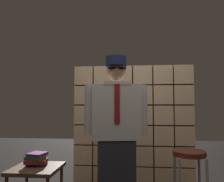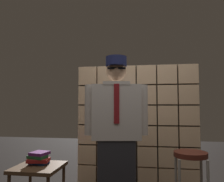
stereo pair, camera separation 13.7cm
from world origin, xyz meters
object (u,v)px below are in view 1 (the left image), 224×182
(side_table, at_px, (36,173))
(book_stack, at_px, (36,159))
(standing_person, at_px, (116,133))
(bar_stool, at_px, (190,169))

(side_table, height_order, book_stack, book_stack)
(standing_person, relative_size, book_stack, 6.74)
(bar_stool, relative_size, book_stack, 2.83)
(standing_person, bearing_deg, book_stack, 167.52)
(side_table, distance_m, book_stack, 0.15)
(bar_stool, height_order, book_stack, bar_stool)
(standing_person, height_order, bar_stool, standing_person)
(bar_stool, xyz_separation_m, side_table, (-1.68, 0.02, -0.09))
(standing_person, height_order, book_stack, standing_person)
(side_table, xyz_separation_m, book_stack, (-0.02, 0.05, 0.14))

